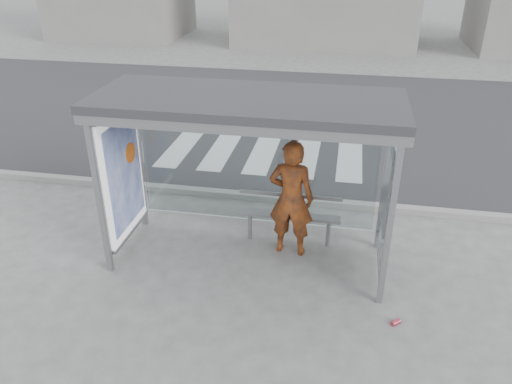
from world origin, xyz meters
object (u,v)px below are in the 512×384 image
(bus_shelter, at_px, (223,138))
(bench, at_px, (289,215))
(person, at_px, (291,199))
(soda_can, at_px, (396,322))

(bus_shelter, height_order, bench, bus_shelter)
(bus_shelter, xyz_separation_m, bench, (0.93, 0.52, -1.47))
(person, bearing_deg, soda_can, 141.61)
(bench, bearing_deg, person, -78.98)
(bench, xyz_separation_m, soda_can, (1.64, -1.71, -0.48))
(person, bearing_deg, bus_shelter, 18.82)
(soda_can, bearing_deg, bench, 133.76)
(bus_shelter, xyz_separation_m, soda_can, (2.57, -1.19, -1.95))
(person, relative_size, bench, 1.15)
(bus_shelter, bearing_deg, person, 14.83)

